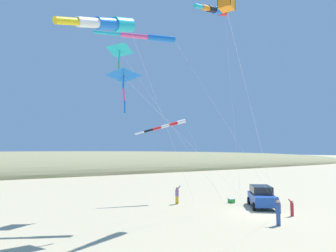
# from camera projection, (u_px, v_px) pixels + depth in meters

# --- Properties ---
(ground_plane) EXTENTS (600.00, 600.00, 0.00)m
(ground_plane) POSITION_uv_depth(u_px,v_px,m) (259.00, 213.00, 24.37)
(ground_plane) COLOR #C6B58C
(dune_ridge_grassy) EXTENTS (28.00, 240.00, 9.65)m
(dune_ridge_grassy) POSITION_uv_depth(u_px,v_px,m) (73.00, 172.00, 70.71)
(dune_ridge_grassy) COLOR #938E60
(dune_ridge_grassy) RESTS_ON ground_plane
(parked_car) EXTENTS (4.51, 4.13, 1.85)m
(parked_car) POSITION_uv_depth(u_px,v_px,m) (262.00, 196.00, 26.85)
(parked_car) COLOR #1E479E
(parked_car) RESTS_ON ground_plane
(cooler_box) EXTENTS (0.62, 0.42, 0.42)m
(cooler_box) POSITION_uv_depth(u_px,v_px,m) (231.00, 201.00, 29.03)
(cooler_box) COLOR green
(cooler_box) RESTS_ON ground_plane
(person_adult_flyer) EXTENTS (0.65, 0.58, 1.84)m
(person_adult_flyer) POSITION_uv_depth(u_px,v_px,m) (278.00, 210.00, 20.31)
(person_adult_flyer) COLOR #335199
(person_adult_flyer) RESTS_ON ground_plane
(person_child_green_jacket) EXTENTS (0.45, 0.47, 1.30)m
(person_child_green_jacket) POSITION_uv_depth(u_px,v_px,m) (292.00, 207.00, 23.16)
(person_child_green_jacket) COLOR #B72833
(person_child_green_jacket) RESTS_ON ground_plane
(person_child_grey_jacket) EXTENTS (0.58, 0.62, 1.72)m
(person_child_grey_jacket) POSITION_uv_depth(u_px,v_px,m) (177.00, 194.00, 28.41)
(person_child_grey_jacket) COLOR gold
(person_child_grey_jacket) RESTS_ON ground_plane
(kite_delta_purple_drifting) EXTENTS (2.10, 14.01, 10.32)m
(kite_delta_purple_drifting) POSITION_uv_depth(u_px,v_px,m) (124.00, 76.00, 19.88)
(kite_delta_purple_drifting) COLOR blue
(kite_delta_purple_drifting) RESTS_ON ground_plane
(kite_delta_magenta_far_left) EXTENTS (3.60, 10.54, 14.11)m
(kite_delta_magenta_far_left) POSITION_uv_depth(u_px,v_px,m) (119.00, 51.00, 26.09)
(kite_delta_magenta_far_left) COLOR #1EB7C6
(kite_delta_magenta_far_left) RESTS_ON ground_plane
(kite_windsock_red_high_left) EXTENTS (4.12, 8.40, 17.23)m
(kite_windsock_red_high_left) POSITION_uv_depth(u_px,v_px,m) (215.00, 10.00, 24.50)
(kite_windsock_red_high_left) COLOR red
(kite_windsock_red_high_left) RESTS_ON ground_plane
(kite_windsock_green_low_center) EXTENTS (5.13, 14.96, 14.25)m
(kite_windsock_green_low_center) POSITION_uv_depth(u_px,v_px,m) (147.00, 37.00, 23.79)
(kite_windsock_green_low_center) COLOR blue
(kite_windsock_green_low_center) RESTS_ON ground_plane
(kite_windsock_orange_high_right) EXTENTS (7.88, 14.66, 13.47)m
(kite_windsock_orange_high_right) POSITION_uv_depth(u_px,v_px,m) (108.00, 24.00, 17.94)
(kite_windsock_orange_high_right) COLOR #1EB7C6
(kite_windsock_orange_high_right) RESTS_ON ground_plane
(kite_windsock_long_streamer_left) EXTENTS (2.84, 8.47, 8.24)m
(kite_windsock_long_streamer_left) POSITION_uv_depth(u_px,v_px,m) (168.00, 125.00, 30.54)
(kite_windsock_long_streamer_left) COLOR white
(kite_windsock_long_streamer_left) RESTS_ON ground_plane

